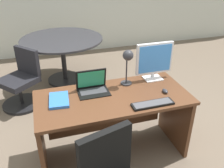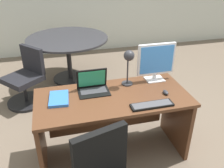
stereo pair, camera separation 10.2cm
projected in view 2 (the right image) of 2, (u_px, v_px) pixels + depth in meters
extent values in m
plane|color=#6B5B4C|center=(90.00, 89.00, 4.05)|extent=(12.00, 12.00, 0.00)
cube|color=#56331E|center=(113.00, 98.00, 2.42)|extent=(1.53, 0.71, 0.03)
cube|color=#56331E|center=(41.00, 139.00, 2.43)|extent=(0.04, 0.62, 0.72)
cube|color=#56331E|center=(176.00, 117.00, 2.76)|extent=(0.04, 0.62, 0.72)
cube|color=#56331E|center=(107.00, 111.00, 2.81)|extent=(1.34, 0.02, 0.50)
cube|color=silver|center=(154.00, 79.00, 2.73)|extent=(0.20, 0.16, 0.01)
cube|color=silver|center=(154.00, 76.00, 2.72)|extent=(0.04, 0.02, 0.06)
cube|color=silver|center=(156.00, 59.00, 2.61)|extent=(0.42, 0.04, 0.34)
cube|color=#3F8CEA|center=(157.00, 60.00, 2.59)|extent=(0.37, 0.00, 0.30)
cube|color=black|center=(94.00, 92.00, 2.48)|extent=(0.31, 0.23, 0.01)
cube|color=#38383D|center=(93.00, 91.00, 2.49)|extent=(0.27, 0.13, 0.00)
cube|color=black|center=(92.00, 78.00, 2.51)|extent=(0.31, 0.06, 0.22)
cube|color=#2D9966|center=(92.00, 79.00, 2.50)|extent=(0.28, 0.04, 0.18)
cube|color=black|center=(152.00, 105.00, 2.26)|extent=(0.40, 0.11, 0.02)
cube|color=#47474C|center=(152.00, 104.00, 2.25)|extent=(0.37, 0.10, 0.00)
ellipsoid|color=#2D2D33|center=(166.00, 92.00, 2.44)|extent=(0.05, 0.08, 0.04)
cylinder|color=#2D2D33|center=(127.00, 83.00, 2.63)|extent=(0.12, 0.12, 0.01)
cylinder|color=#2D2D33|center=(128.00, 71.00, 2.56)|extent=(0.02, 0.02, 0.29)
sphere|color=#2D2D33|center=(129.00, 56.00, 2.45)|extent=(0.11, 0.11, 0.11)
cube|color=blue|center=(59.00, 99.00, 2.35)|extent=(0.21, 0.29, 0.03)
cube|color=black|center=(100.00, 156.00, 1.82)|extent=(0.44, 0.18, 0.47)
cylinder|color=black|center=(71.00, 78.00, 4.37)|extent=(0.60, 0.60, 0.04)
cylinder|color=black|center=(69.00, 59.00, 4.19)|extent=(0.08, 0.08, 0.70)
cylinder|color=#2D2D33|center=(67.00, 38.00, 4.02)|extent=(1.34, 1.34, 0.03)
cylinder|color=black|center=(27.00, 101.00, 3.68)|extent=(0.56, 0.56, 0.04)
cylinder|color=black|center=(25.00, 91.00, 3.60)|extent=(0.05, 0.05, 0.32)
cube|color=black|center=(23.00, 79.00, 3.50)|extent=(0.65, 0.65, 0.08)
cube|color=black|center=(32.00, 59.00, 3.55)|extent=(0.33, 0.37, 0.38)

